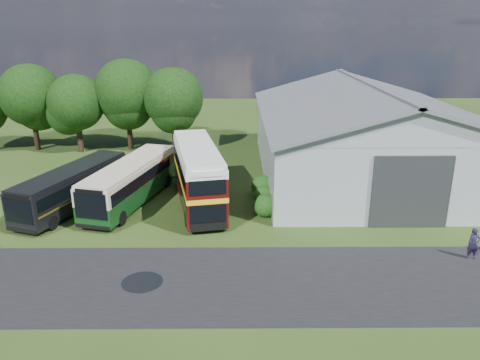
{
  "coord_description": "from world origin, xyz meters",
  "views": [
    {
      "loc": [
        3.52,
        -24.82,
        13.11
      ],
      "look_at": [
        3.8,
        8.0,
        2.02
      ],
      "focal_mm": 35.0,
      "sensor_mm": 36.0,
      "label": 1
    }
  ],
  "objects_px": {
    "storage_shed": "(365,128)",
    "bus_maroon_double": "(198,176)",
    "bus_green_single": "(131,182)",
    "bus_dark_single": "(73,187)",
    "visitor_a": "(473,244)"
  },
  "relations": [
    {
      "from": "storage_shed",
      "to": "bus_dark_single",
      "type": "xyz_separation_m",
      "value": [
        -23.53,
        -8.25,
        -2.57
      ]
    },
    {
      "from": "bus_dark_single",
      "to": "visitor_a",
      "type": "relative_size",
      "value": 5.82
    },
    {
      "from": "bus_green_single",
      "to": "visitor_a",
      "type": "relative_size",
      "value": 6.19
    },
    {
      "from": "storage_shed",
      "to": "bus_dark_single",
      "type": "height_order",
      "value": "storage_shed"
    },
    {
      "from": "bus_dark_single",
      "to": "visitor_a",
      "type": "xyz_separation_m",
      "value": [
        25.76,
        -8.29,
        -0.64
      ]
    },
    {
      "from": "bus_dark_single",
      "to": "bus_maroon_double",
      "type": "bearing_deg",
      "value": 20.94
    },
    {
      "from": "bus_green_single",
      "to": "bus_dark_single",
      "type": "bearing_deg",
      "value": -153.2
    },
    {
      "from": "storage_shed",
      "to": "bus_maroon_double",
      "type": "bearing_deg",
      "value": -151.04
    },
    {
      "from": "storage_shed",
      "to": "bus_green_single",
      "type": "xyz_separation_m",
      "value": [
        -19.42,
        -7.35,
        -2.48
      ]
    },
    {
      "from": "bus_maroon_double",
      "to": "bus_dark_single",
      "type": "relative_size",
      "value": 1.0
    },
    {
      "from": "bus_maroon_double",
      "to": "visitor_a",
      "type": "xyz_separation_m",
      "value": [
        16.55,
        -8.61,
        -1.36
      ]
    },
    {
      "from": "bus_green_single",
      "to": "bus_dark_single",
      "type": "distance_m",
      "value": 4.2
    },
    {
      "from": "storage_shed",
      "to": "visitor_a",
      "type": "distance_m",
      "value": 16.99
    },
    {
      "from": "bus_dark_single",
      "to": "visitor_a",
      "type": "height_order",
      "value": "bus_dark_single"
    },
    {
      "from": "storage_shed",
      "to": "bus_dark_single",
      "type": "distance_m",
      "value": 25.06
    }
  ]
}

